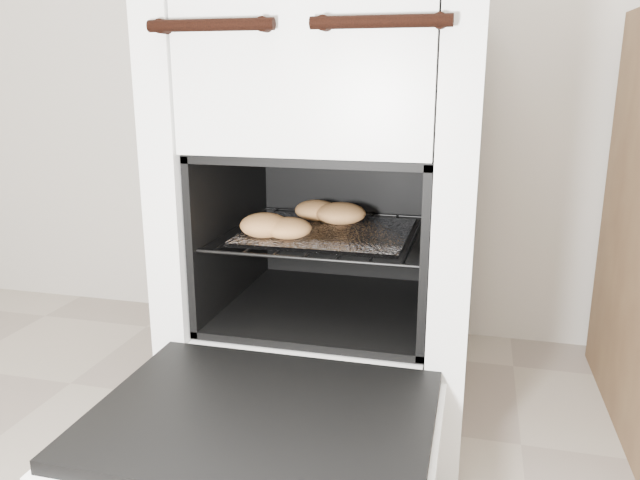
% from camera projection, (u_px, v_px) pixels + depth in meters
% --- Properties ---
extents(stove, '(0.58, 0.64, 0.88)m').
position_uv_depth(stove, '(336.00, 202.00, 1.32)').
color(stove, white).
rests_on(stove, ground).
extents(oven_door, '(0.52, 0.40, 0.04)m').
position_uv_depth(oven_door, '(263.00, 422.00, 0.93)').
color(oven_door, black).
rests_on(oven_door, stove).
extents(oven_rack, '(0.42, 0.40, 0.01)m').
position_uv_depth(oven_rack, '(329.00, 233.00, 1.27)').
color(oven_rack, black).
rests_on(oven_rack, stove).
extents(foil_sheet, '(0.33, 0.29, 0.01)m').
position_uv_depth(foil_sheet, '(327.00, 232.00, 1.26)').
color(foil_sheet, white).
rests_on(foil_sheet, oven_rack).
extents(baked_rolls, '(0.24, 0.28, 0.05)m').
position_uv_depth(baked_rolls, '(306.00, 218.00, 1.26)').
color(baked_rolls, '#BD844B').
rests_on(baked_rolls, foil_sheet).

